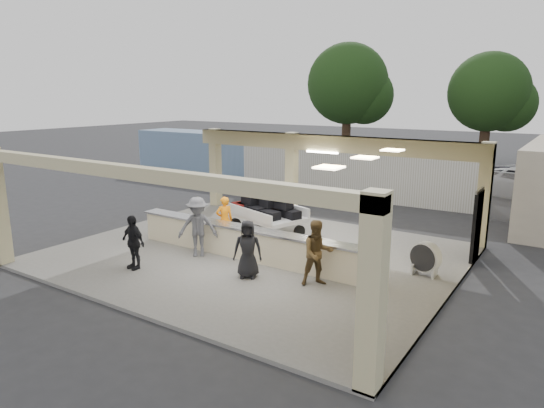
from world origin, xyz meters
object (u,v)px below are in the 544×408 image
Objects in this scene: container_white at (357,170)px; passenger_d at (248,249)px; passenger_c at (198,227)px; baggage_handler at (224,220)px; car_dark at (519,182)px; luggage_cart at (267,210)px; passenger_a at (318,253)px; car_white_a at (529,185)px; container_blue at (210,153)px; drum_fan at (425,257)px; baggage_counter at (245,242)px; passenger_b at (133,242)px.

passenger_d is at bearing -81.99° from container_white.
passenger_d is at bearing -52.69° from passenger_c.
baggage_handler is 15.91m from car_dark.
car_dark is (6.72, 12.45, -0.21)m from luggage_cart.
car_dark is (4.74, 16.30, -0.14)m from passenger_d.
car_white_a is (3.39, 15.18, -0.19)m from passenger_a.
container_blue is (-10.61, 1.05, 0.03)m from container_white.
car_white_a is at bearing 77.19° from luggage_cart.
luggage_cart is at bearing -41.57° from container_blue.
drum_fan is 11.48m from container_white.
drum_fan is at bearing -162.18° from car_white_a.
baggage_counter is 0.79× the size of container_blue.
baggage_counter is 5.19× the size of passenger_b.
baggage_counter is 8.58× the size of drum_fan.
container_blue reaches higher than car_dark.
passenger_b is at bearing -56.69° from container_blue.
baggage_handler is 1.56m from passenger_c.
passenger_c is 11.83m from container_white.
passenger_d is (2.35, -0.62, -0.13)m from passenger_c.
baggage_handler is 1.01× the size of passenger_b.
car_white_a is at bearing 7.14° from container_blue.
container_blue is at bearing 162.82° from drum_fan.
drum_fan is 0.60× the size of baggage_handler.
passenger_d is 0.16× the size of container_blue.
passenger_a reaches higher than baggage_handler.
container_blue is at bearing 91.13° from passenger_c.
baggage_counter is 1.66m from passenger_d.
car_dark is at bearing 35.33° from passenger_a.
car_white_a reaches higher than drum_fan.
passenger_b is 2.03m from passenger_c.
container_white is (-7.47, -3.31, 0.53)m from car_white_a.
baggage_handler is 0.13× the size of container_white.
baggage_handler is 0.85× the size of passenger_c.
luggage_cart is 0.57× the size of car_white_a.
passenger_b is at bearing -135.24° from drum_fan.
passenger_d is 0.13× the size of container_white.
passenger_d is at bearing -175.17° from car_white_a.
car_dark is (7.90, 17.55, -0.12)m from passenger_b.
container_blue is (-10.29, 11.33, 0.45)m from baggage_handler.
car_white_a is 1.19× the size of car_dark.
container_blue reaches higher than baggage_counter.
baggage_handler is 15.31m from container_blue.
container_blue is at bearing 120.35° from car_white_a.
passenger_a is 12.56m from container_white.
passenger_a is 0.32× the size of car_white_a.
baggage_counter is 16.11m from car_dark.
car_white_a is 8.19m from container_white.
passenger_c reaches higher than luggage_cart.
drum_fan is at bearing 17.31° from baggage_counter.
passenger_a reaches higher than luggage_cart.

